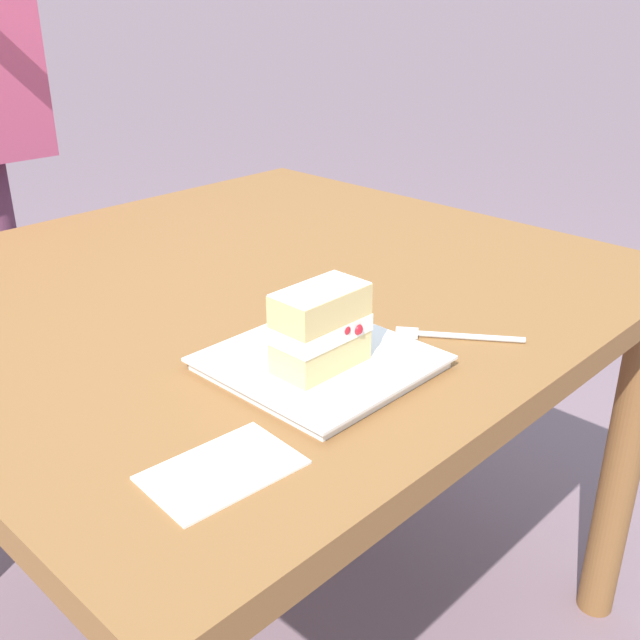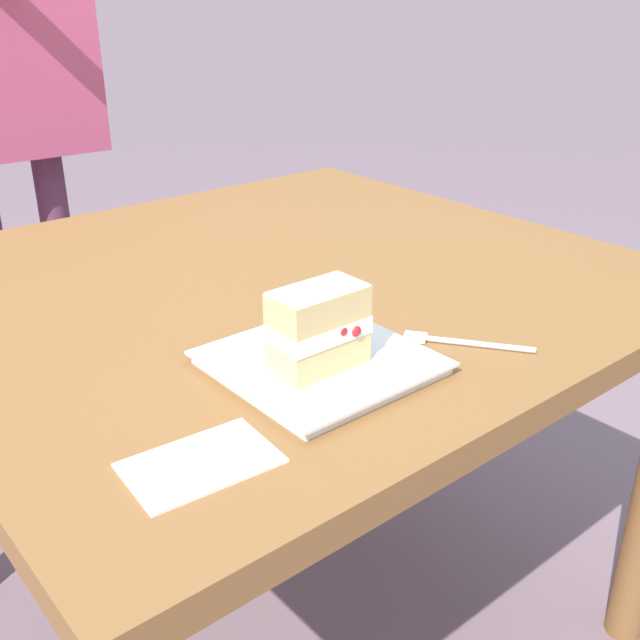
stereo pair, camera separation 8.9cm
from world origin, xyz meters
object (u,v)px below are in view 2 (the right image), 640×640
at_px(patio_table, 278,332).
at_px(paper_napkin, 201,463).
at_px(dessert_plate, 320,363).
at_px(cake_slice, 319,328).
at_px(dessert_fork, 459,342).

distance_m(patio_table, paper_napkin, 0.54).
relative_size(dessert_plate, cake_slice, 2.09).
bearing_deg(paper_napkin, patio_table, -134.72).
xyz_separation_m(patio_table, dessert_plate, (0.16, 0.30, 0.11)).
relative_size(patio_table, cake_slice, 9.71).
bearing_deg(dessert_plate, cake_slice, 46.11).
distance_m(patio_table, cake_slice, 0.40).
relative_size(patio_table, dessert_fork, 7.53).
bearing_deg(dessert_plate, dessert_fork, 160.25).
relative_size(dessert_plate, paper_napkin, 1.55).
xyz_separation_m(cake_slice, paper_napkin, (0.20, 0.06, -0.06)).
bearing_deg(cake_slice, dessert_fork, 166.09).
xyz_separation_m(dessert_plate, paper_napkin, (0.22, 0.08, -0.01)).
height_order(cake_slice, paper_napkin, cake_slice).
xyz_separation_m(dessert_plate, dessert_fork, (-0.18, 0.07, -0.00)).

